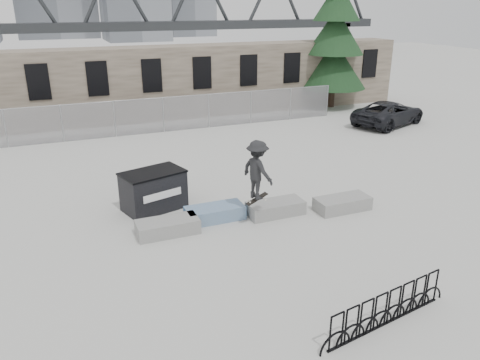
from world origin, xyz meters
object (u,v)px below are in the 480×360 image
Objects in this scene: planter_center_left at (215,212)px; skateboarder at (257,170)px; suv at (389,113)px; planter_far_left at (168,226)px; dumpster at (154,190)px; planter_center_right at (276,207)px; bike_rack at (387,308)px; spruce_tree at (335,37)px; planter_offset at (342,203)px.

planter_center_left is 0.93× the size of skateboarder.
suv is 16.38m from skateboarder.
planter_far_left is 2.16m from dumpster.
skateboarder reaches higher than planter_center_left.
planter_far_left is 18.53m from suv.
bike_rack reaches higher than planter_center_right.
planter_far_left is 1.82m from planter_center_left.
planter_center_left is at bearing 100.66° from suv.
bike_rack is 6.15m from skateboarder.
dumpster is (0.04, 2.11, 0.46)m from planter_far_left.
planter_center_right is at bearing 106.18° from suv.
skateboarder is (-0.96, -0.52, 1.71)m from planter_center_right.
suv reaches higher than planter_center_left.
dumpster is (-3.86, 2.11, 0.46)m from planter_center_right.
bike_rack is (1.80, -6.87, 0.18)m from planter_center_left.
skateboarder is (2.94, -0.52, 1.71)m from planter_far_left.
spruce_tree is 2.18× the size of suv.
suv reaches higher than planter_center_right.
planter_offset is at bearing -39.37° from dumpster.
suv is at bearing -86.63° from spruce_tree.
suv reaches higher than dumpster.
skateboarder is (-13.19, -9.63, 1.24)m from suv.
spruce_tree is at bearing 58.75° from planter_offset.
planter_center_right is (2.13, -0.43, 0.00)m from planter_center_left.
bike_rack is 0.35× the size of spruce_tree.
skateboarder reaches higher than planter_far_left.
dumpster reaches higher than planter_far_left.
spruce_tree reaches higher than dumpster.
dumpster is 9.26m from bike_rack.
bike_rack is at bearing -119.61° from spruce_tree.
skateboarder is (-12.84, -15.56, -2.89)m from spruce_tree.
skateboarder is at bearing 105.62° from suv.
bike_rack is (-0.33, -6.44, 0.18)m from planter_center_right.
spruce_tree is (12.21, 21.48, 4.42)m from bike_rack.
planter_offset is 18.82m from spruce_tree.
planter_far_left is at bearing 174.86° from planter_offset.
dumpster is (-1.73, 1.69, 0.46)m from planter_center_left.
planter_offset is 0.50× the size of bike_rack.
planter_offset is 3.78m from skateboarder.
planter_far_left is at bearing 179.98° from planter_center_right.
planter_center_left is 2.17m from planter_center_right.
skateboarder is (1.17, -0.95, 1.71)m from planter_center_left.
planter_offset is 0.81× the size of dumpster.
planter_offset is 13.79m from suv.
spruce_tree reaches higher than planter_center_left.
planter_center_left is 0.38× the size of suv.
bike_rack reaches higher than planter_offset.
skateboarder is at bearing -151.70° from planter_center_right.
planter_far_left is 0.93× the size of skateboarder.
planter_center_right and planter_offset have the same top height.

